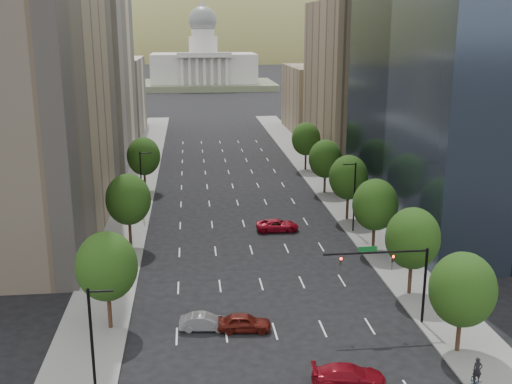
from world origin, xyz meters
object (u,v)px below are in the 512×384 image
object	(u,v)px
capitol	(204,68)
cyclist	(477,379)
car_red_far	(277,225)
traffic_signal	(398,270)
car_maroon	(244,322)
car_silver	(205,322)
car_red_near	(349,376)

from	to	relation	value
capitol	cyclist	size ratio (longest dim) A/B	24.43
car_red_far	cyclist	xyz separation A→B (m)	(8.98, -36.85, 0.22)
traffic_signal	car_red_far	distance (m)	27.61
capitol	car_red_far	xyz separation A→B (m)	(4.02, -193.25, -7.83)
capitol	cyclist	bearing A→B (deg)	-86.77
capitol	cyclist	xyz separation A→B (m)	(13.00, -230.09, -7.60)
car_maroon	car_silver	size ratio (longest dim) A/B	1.06
car_red_near	cyclist	distance (m)	8.99
capitol	car_maroon	size ratio (longest dim) A/B	13.17
cyclist	car_red_far	bearing A→B (deg)	109.94
car_red_far	car_silver	bearing A→B (deg)	159.08
car_red_near	car_red_far	xyz separation A→B (m)	(-0.15, 35.16, -0.03)
cyclist	traffic_signal	bearing A→B (deg)	109.63
capitol	car_maroon	bearing A→B (deg)	-90.68
car_red_far	cyclist	world-z (taller)	cyclist
car_silver	cyclist	xyz separation A→B (m)	(18.96, -11.36, 0.27)
traffic_signal	car_silver	size ratio (longest dim) A/B	2.13
capitol	car_red_far	size ratio (longest dim) A/B	11.10
car_maroon	capitol	bearing A→B (deg)	5.46
traffic_signal	car_silver	distance (m)	17.11
car_red_near	car_maroon	size ratio (longest dim) A/B	1.18
capitol	car_red_far	world-z (taller)	capitol
capitol	traffic_signal	bearing A→B (deg)	-87.26
traffic_signal	car_red_far	xyz separation A→B (m)	(-6.51, 26.46, -4.42)
traffic_signal	car_maroon	world-z (taller)	traffic_signal
car_maroon	cyclist	size ratio (longest dim) A/B	1.86
car_silver	cyclist	world-z (taller)	cyclist
capitol	car_red_near	distance (m)	228.58
car_maroon	car_red_far	bearing A→B (deg)	-8.08
car_silver	cyclist	distance (m)	22.10
traffic_signal	cyclist	world-z (taller)	traffic_signal
traffic_signal	car_red_far	world-z (taller)	traffic_signal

